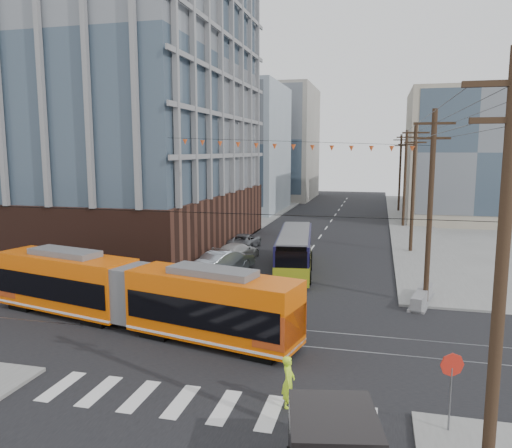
% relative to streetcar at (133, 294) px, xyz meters
% --- Properties ---
extents(ground, '(160.00, 160.00, 0.00)m').
position_rel_streetcar_xyz_m(ground, '(5.98, -3.52, -1.68)').
color(ground, slate).
extents(office_building, '(30.00, 25.00, 28.60)m').
position_rel_streetcar_xyz_m(office_building, '(-16.02, 19.48, 12.62)').
color(office_building, '#381E16').
rests_on(office_building, ground).
extents(bg_bldg_nw_near, '(18.00, 16.00, 18.00)m').
position_rel_streetcar_xyz_m(bg_bldg_nw_near, '(-11.02, 48.48, 7.32)').
color(bg_bldg_nw_near, '#8C99A5').
rests_on(bg_bldg_nw_near, ground).
extents(bg_bldg_ne_near, '(14.00, 14.00, 16.00)m').
position_rel_streetcar_xyz_m(bg_bldg_ne_near, '(21.98, 44.48, 6.32)').
color(bg_bldg_ne_near, gray).
rests_on(bg_bldg_ne_near, ground).
extents(bg_bldg_nw_far, '(16.00, 18.00, 20.00)m').
position_rel_streetcar_xyz_m(bg_bldg_nw_far, '(-8.02, 68.48, 8.32)').
color(bg_bldg_nw_far, gray).
rests_on(bg_bldg_nw_far, ground).
extents(bg_bldg_ne_far, '(16.00, 16.00, 14.00)m').
position_rel_streetcar_xyz_m(bg_bldg_ne_far, '(23.98, 64.48, 5.32)').
color(bg_bldg_ne_far, '#8C99A5').
rests_on(bg_bldg_ne_far, ground).
extents(utility_pole_near, '(0.30, 0.30, 11.00)m').
position_rel_streetcar_xyz_m(utility_pole_near, '(14.48, -9.52, 3.82)').
color(utility_pole_near, black).
rests_on(utility_pole_near, ground).
extents(utility_pole_far, '(0.30, 0.30, 11.00)m').
position_rel_streetcar_xyz_m(utility_pole_far, '(14.48, 52.48, 3.82)').
color(utility_pole_far, black).
rests_on(utility_pole_far, ground).
extents(streetcar, '(17.55, 6.41, 3.36)m').
position_rel_streetcar_xyz_m(streetcar, '(0.00, 0.00, 0.00)').
color(streetcar, '#DC5404').
rests_on(streetcar, ground).
extents(city_bus, '(3.58, 10.82, 3.01)m').
position_rel_streetcar_xyz_m(city_bus, '(5.89, 13.28, -0.18)').
color(city_bus, black).
rests_on(city_bus, ground).
extents(parked_car_silver, '(3.43, 5.29, 1.65)m').
position_rel_streetcar_xyz_m(parked_car_silver, '(1.08, 11.89, -0.86)').
color(parked_car_silver, '#A8B6C2').
rests_on(parked_car_silver, ground).
extents(parked_car_white, '(3.18, 5.13, 1.39)m').
position_rel_streetcar_xyz_m(parked_car_white, '(0.75, 16.02, -0.99)').
color(parked_car_white, '#B7B7B7').
rests_on(parked_car_white, ground).
extents(parked_car_grey, '(2.28, 4.86, 1.35)m').
position_rel_streetcar_xyz_m(parked_car_grey, '(0.08, 20.80, -1.01)').
color(parked_car_grey, '#5C5F64').
rests_on(parked_car_grey, ground).
extents(pedestrian, '(0.44, 0.66, 1.81)m').
position_rel_streetcar_xyz_m(pedestrian, '(8.89, -5.92, -0.78)').
color(pedestrian, '#CBFF28').
rests_on(pedestrian, ground).
extents(stop_sign, '(0.95, 0.95, 2.48)m').
position_rel_streetcar_xyz_m(stop_sign, '(14.01, -6.42, -0.44)').
color(stop_sign, '#B21E12').
rests_on(stop_sign, ground).
extents(jersey_barrier, '(1.84, 4.15, 0.81)m').
position_rel_streetcar_xyz_m(jersey_barrier, '(14.28, 7.40, -1.28)').
color(jersey_barrier, gray).
rests_on(jersey_barrier, ground).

